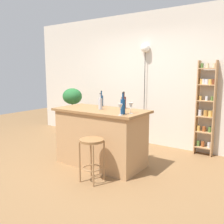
# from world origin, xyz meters

# --- Properties ---
(ground) EXTENTS (12.00, 12.00, 0.00)m
(ground) POSITION_xyz_m (0.00, 0.00, 0.00)
(ground) COLOR brown
(back_wall) EXTENTS (6.40, 0.10, 2.80)m
(back_wall) POSITION_xyz_m (0.00, 1.95, 1.40)
(back_wall) COLOR beige
(back_wall) RESTS_ON ground
(kitchen_counter) EXTENTS (1.55, 0.77, 0.95)m
(kitchen_counter) POSITION_xyz_m (0.00, 0.30, 0.48)
(kitchen_counter) COLOR tan
(kitchen_counter) RESTS_ON ground
(bar_stool) EXTENTS (0.34, 0.34, 0.63)m
(bar_stool) POSITION_xyz_m (0.30, -0.32, 0.47)
(bar_stool) COLOR #997047
(bar_stool) RESTS_ON ground
(spice_shelf) EXTENTS (0.33, 0.17, 1.77)m
(spice_shelf) POSITION_xyz_m (1.30, 1.80, 0.90)
(spice_shelf) COLOR tan
(spice_shelf) RESTS_ON ground
(plant_stool) EXTENTS (0.28, 0.28, 0.45)m
(plant_stool) POSITION_xyz_m (-1.47, 1.16, 0.23)
(plant_stool) COLOR #2D2823
(plant_stool) RESTS_ON ground
(potted_plant) EXTENTS (0.46, 0.41, 0.74)m
(potted_plant) POSITION_xyz_m (-1.47, 1.16, 0.89)
(potted_plant) COLOR #935B3D
(potted_plant) RESTS_ON plant_stool
(bottle_sauce_amber) EXTENTS (0.06, 0.06, 0.28)m
(bottle_sauce_amber) POSITION_xyz_m (-0.22, 0.60, 1.06)
(bottle_sauce_amber) COLOR navy
(bottle_sauce_amber) RESTS_ON kitchen_counter
(bottle_olive_oil) EXTENTS (0.07, 0.07, 0.32)m
(bottle_olive_oil) POSITION_xyz_m (0.55, 0.11, 1.07)
(bottle_olive_oil) COLOR navy
(bottle_olive_oil) RESTS_ON kitchen_counter
(bottle_wine_red) EXTENTS (0.08, 0.08, 0.28)m
(bottle_wine_red) POSITION_xyz_m (0.25, 0.60, 1.06)
(bottle_wine_red) COLOR #5B2319
(bottle_wine_red) RESTS_ON kitchen_counter
(bottle_spirits_clear) EXTENTS (0.06, 0.06, 0.27)m
(bottle_spirits_clear) POSITION_xyz_m (0.00, 0.29, 1.05)
(bottle_spirits_clear) COLOR #B2B2B7
(bottle_spirits_clear) RESTS_ON kitchen_counter
(wine_glass_left) EXTENTS (0.07, 0.07, 0.16)m
(wine_glass_left) POSITION_xyz_m (0.58, 0.00, 1.07)
(wine_glass_left) COLOR silver
(wine_glass_left) RESTS_ON kitchen_counter
(wine_glass_center) EXTENTS (0.07, 0.07, 0.16)m
(wine_glass_center) POSITION_xyz_m (0.62, 0.22, 1.07)
(wine_glass_center) COLOR silver
(wine_glass_center) RESTS_ON kitchen_counter
(pendant_globe_light) EXTENTS (0.19, 0.19, 2.15)m
(pendant_globe_light) POSITION_xyz_m (0.00, 1.84, 2.01)
(pendant_globe_light) COLOR black
(pendant_globe_light) RESTS_ON ground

